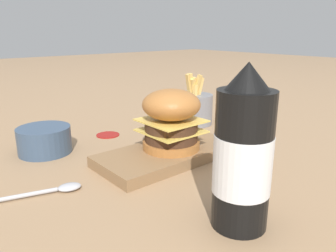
% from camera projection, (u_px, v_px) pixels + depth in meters
% --- Properties ---
extents(ground_plane, '(6.00, 6.00, 0.00)m').
position_uv_depth(ground_plane, '(177.00, 168.00, 0.64)').
color(ground_plane, '#9E7A56').
extents(serving_board, '(0.30, 0.14, 0.02)m').
position_uv_depth(serving_board, '(168.00, 154.00, 0.68)').
color(serving_board, olive).
rests_on(serving_board, ground_plane).
extents(burger, '(0.12, 0.12, 0.12)m').
position_uv_depth(burger, '(171.00, 119.00, 0.67)').
color(burger, '#AD6B33').
rests_on(burger, serving_board).
extents(ketchup_bottle, '(0.08, 0.08, 0.22)m').
position_uv_depth(ketchup_bottle, '(243.00, 156.00, 0.43)').
color(ketchup_bottle, black).
rests_on(ketchup_bottle, ground_plane).
extents(fries_basket, '(0.10, 0.10, 0.15)m').
position_uv_depth(fries_basket, '(195.00, 108.00, 0.93)').
color(fries_basket, slate).
rests_on(fries_basket, ground_plane).
extents(side_bowl, '(0.11, 0.11, 0.06)m').
position_uv_depth(side_bowl, '(44.00, 139.00, 0.72)').
color(side_bowl, '#384C66').
rests_on(side_bowl, ground_plane).
extents(spoon, '(0.15, 0.06, 0.01)m').
position_uv_depth(spoon, '(54.00, 190.00, 0.54)').
color(spoon, '#B2B2B7').
rests_on(spoon, ground_plane).
extents(ketchup_puddle, '(0.06, 0.06, 0.00)m').
position_uv_depth(ketchup_puddle, '(109.00, 134.00, 0.84)').
color(ketchup_puddle, '#9E140F').
rests_on(ketchup_puddle, ground_plane).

